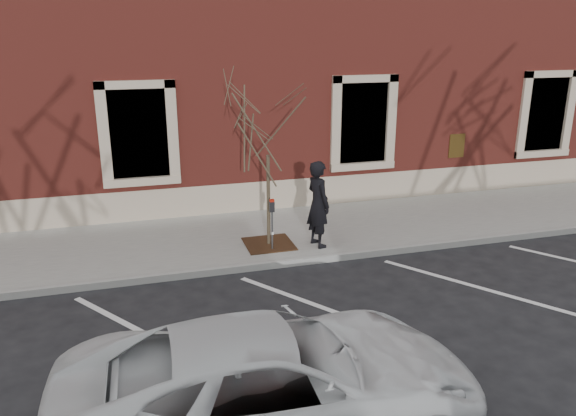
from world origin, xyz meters
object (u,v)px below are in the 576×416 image
object	(u,v)px
sapling	(268,129)
parking_meter	(272,215)
white_truck	(273,382)
man	(318,204)

from	to	relation	value
sapling	parking_meter	bearing A→B (deg)	-91.05
sapling	white_truck	world-z (taller)	sapling
white_truck	parking_meter	bearing A→B (deg)	-12.77
parking_meter	sapling	bearing A→B (deg)	107.91
man	sapling	bearing A→B (deg)	58.36
white_truck	man	bearing A→B (deg)	-22.50
man	white_truck	distance (m)	6.13
man	white_truck	size ratio (longest dim) A/B	0.37
parking_meter	white_truck	size ratio (longest dim) A/B	0.22
parking_meter	white_truck	bearing A→B (deg)	-85.56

